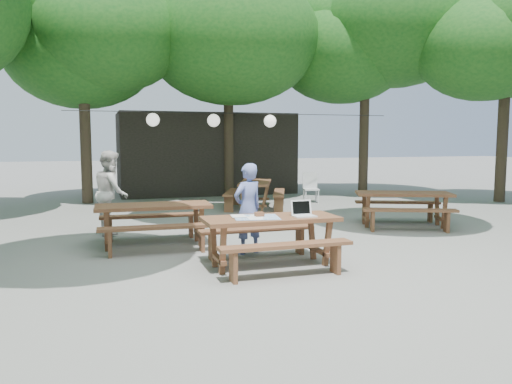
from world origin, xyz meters
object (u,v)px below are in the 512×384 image
object	(u,v)px
woman	(248,209)
plastic_chair	(311,194)
main_picnic_table	(270,241)
second_person	(111,192)
picnic_table_nw	(154,225)

from	to	relation	value
woman	plastic_chair	size ratio (longest dim) A/B	1.67
main_picnic_table	second_person	xyz separation A→B (m)	(-2.17, 3.45, 0.45)
plastic_chair	picnic_table_nw	bearing A→B (deg)	-123.08
main_picnic_table	woman	distance (m)	1.00
main_picnic_table	plastic_chair	xyz separation A→B (m)	(3.71, 6.82, -0.13)
woman	plastic_chair	distance (m)	7.02
main_picnic_table	picnic_table_nw	bearing A→B (deg)	127.03
woman	plastic_chair	bearing A→B (deg)	-144.00
main_picnic_table	second_person	world-z (taller)	second_person
woman	plastic_chair	world-z (taller)	woman
main_picnic_table	plastic_chair	size ratio (longest dim) A/B	2.22
second_person	plastic_chair	world-z (taller)	second_person
picnic_table_nw	second_person	xyz separation A→B (m)	(-0.67, 1.47, 0.45)
plastic_chair	second_person	bearing A→B (deg)	-136.15
second_person	woman	bearing A→B (deg)	-140.24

